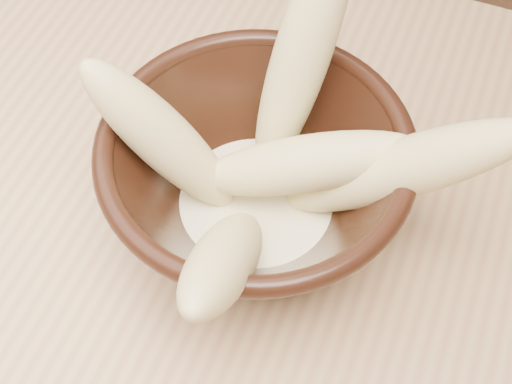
% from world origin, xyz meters
% --- Properties ---
extents(table, '(1.20, 0.80, 0.75)m').
position_xyz_m(table, '(0.00, 0.00, 0.67)').
color(table, tan).
rests_on(table, ground).
extents(bowl, '(0.19, 0.19, 0.11)m').
position_xyz_m(bowl, '(0.16, 0.11, 0.81)').
color(bowl, black).
rests_on(bowl, table).
extents(milk_puddle, '(0.11, 0.11, 0.02)m').
position_xyz_m(milk_puddle, '(0.16, 0.11, 0.78)').
color(milk_puddle, '#FAF4C9').
rests_on(milk_puddle, bowl).
extents(banana_upright, '(0.06, 0.11, 0.18)m').
position_xyz_m(banana_upright, '(0.17, 0.17, 0.87)').
color(banana_upright, '#DED383').
rests_on(banana_upright, bowl).
extents(banana_left, '(0.11, 0.05, 0.13)m').
position_xyz_m(banana_left, '(0.11, 0.10, 0.85)').
color(banana_left, '#DED383').
rests_on(banana_left, bowl).
extents(banana_right, '(0.15, 0.06, 0.14)m').
position_xyz_m(banana_right, '(0.25, 0.12, 0.85)').
color(banana_right, '#DED383').
rests_on(banana_right, bowl).
extents(banana_across, '(0.15, 0.08, 0.08)m').
position_xyz_m(banana_across, '(0.19, 0.12, 0.83)').
color(banana_across, '#DED383').
rests_on(banana_across, bowl).
extents(banana_front, '(0.06, 0.14, 0.13)m').
position_xyz_m(banana_front, '(0.17, 0.03, 0.84)').
color(banana_front, '#DED383').
rests_on(banana_front, bowl).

